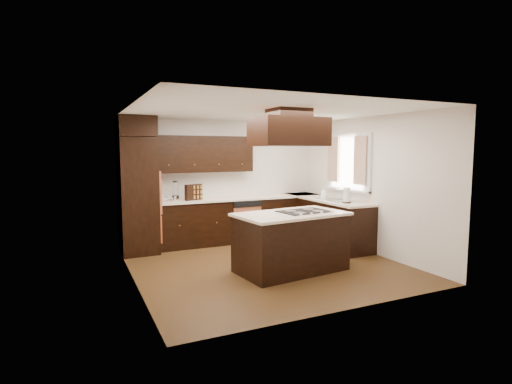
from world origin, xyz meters
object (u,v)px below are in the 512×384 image
at_px(island, 291,243).
at_px(spice_rack, 194,192).
at_px(range_hood, 288,132).
at_px(oven_column, 138,196).

distance_m(island, spice_rack, 2.48).
bearing_deg(range_hood, spice_rack, 109.52).
distance_m(range_hood, spice_rack, 2.66).
relative_size(oven_column, island, 1.28).
height_order(oven_column, spice_rack, oven_column).
distance_m(oven_column, range_hood, 3.13).
bearing_deg(oven_column, island, -47.56).
distance_m(oven_column, spice_rack, 1.06).
height_order(island, spice_rack, spice_rack).
relative_size(island, spice_rack, 4.44).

